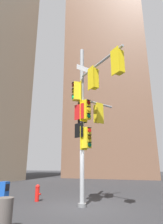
# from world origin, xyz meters

# --- Properties ---
(ground) EXTENTS (120.00, 120.00, 0.00)m
(ground) POSITION_xyz_m (0.00, 0.00, 0.00)
(ground) COLOR #2D2D30
(building_mid_block) EXTENTS (14.17, 14.17, 37.06)m
(building_mid_block) POSITION_xyz_m (-3.19, 25.48, 18.53)
(building_mid_block) COLOR brown
(building_mid_block) RESTS_ON ground
(signal_pole_assembly) EXTENTS (3.07, 4.04, 8.16)m
(signal_pole_assembly) POSITION_xyz_m (0.43, -0.18, 4.64)
(signal_pole_assembly) COLOR #9EA0A3
(signal_pole_assembly) RESTS_ON ground
(fire_hydrant) EXTENTS (0.33, 0.23, 0.83)m
(fire_hydrant) POSITION_xyz_m (-2.71, 0.49, 0.44)
(fire_hydrant) COLOR red
(fire_hydrant) RESTS_ON ground
(newspaper_box) EXTENTS (0.45, 0.36, 0.98)m
(newspaper_box) POSITION_xyz_m (-4.42, -0.10, 0.49)
(newspaper_box) COLOR #194CB2
(newspaper_box) RESTS_ON ground
(trash_bin) EXTENTS (0.53, 0.53, 0.89)m
(trash_bin) POSITION_xyz_m (-0.99, -3.90, 0.45)
(trash_bin) COLOR #59514C
(trash_bin) RESTS_ON ground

